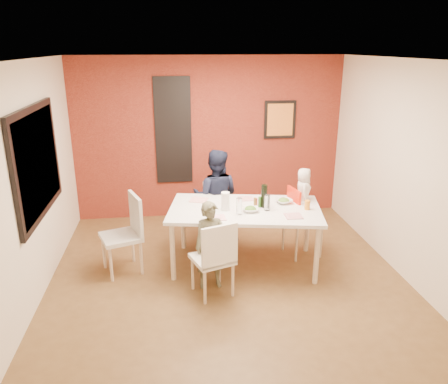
{
  "coord_description": "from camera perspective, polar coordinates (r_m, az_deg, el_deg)",
  "views": [
    {
      "loc": [
        -0.68,
        -4.98,
        2.85
      ],
      "look_at": [
        0.0,
        0.3,
        1.05
      ],
      "focal_mm": 35.0,
      "sensor_mm": 36.0,
      "label": 1
    }
  ],
  "objects": [
    {
      "name": "picture_window_pane",
      "position": [
        5.56,
        -23.08,
        3.63
      ],
      "size": [
        0.02,
        1.55,
        1.15
      ],
      "primitive_type": "cube",
      "color": "black",
      "rests_on": "wall_left"
    },
    {
      "name": "toddler",
      "position": [
        6.08,
        10.31,
        -0.03
      ],
      "size": [
        0.28,
        0.37,
        0.68
      ],
      "primitive_type": "imported",
      "rotation": [
        0.0,
        0.0,
        1.36
      ],
      "color": "beige",
      "rests_on": "high_chair"
    },
    {
      "name": "plate_near_left",
      "position": [
        5.39,
        -0.83,
        -3.39
      ],
      "size": [
        0.21,
        0.21,
        0.01
      ],
      "primitive_type": "cube",
      "rotation": [
        0.0,
        0.0,
        0.08
      ],
      "color": "white",
      "rests_on": "dining_table"
    },
    {
      "name": "plate_far_mid",
      "position": [
        6.06,
        2.91,
        -0.86
      ],
      "size": [
        0.21,
        0.21,
        0.01
      ],
      "primitive_type": "cube",
      "rotation": [
        0.0,
        0.0,
        0.04
      ],
      "color": "white",
      "rests_on": "dining_table"
    },
    {
      "name": "picture_window_frame",
      "position": [
        5.56,
        -23.23,
        3.62
      ],
      "size": [
        0.05,
        1.7,
        1.3
      ],
      "primitive_type": "cube",
      "color": "black",
      "rests_on": "wall_left"
    },
    {
      "name": "salad_bowl_a",
      "position": [
        5.61,
        3.49,
        -2.3
      ],
      "size": [
        0.21,
        0.21,
        0.05
      ],
      "primitive_type": "imported",
      "rotation": [
        0.0,
        0.0,
        -0.0
      ],
      "color": "white",
      "rests_on": "dining_table"
    },
    {
      "name": "brick_accent_wall",
      "position": [
        7.4,
        -1.92,
        6.97
      ],
      "size": [
        4.5,
        0.02,
        2.7
      ],
      "primitive_type": "cube",
      "color": "maroon",
      "rests_on": "ground"
    },
    {
      "name": "art_print_canvas",
      "position": [
        7.52,
        7.35,
        9.34
      ],
      "size": [
        0.44,
        0.01,
        0.54
      ],
      "primitive_type": "cube",
      "color": "orange",
      "rests_on": "wall_back"
    },
    {
      "name": "high_chair",
      "position": [
        6.18,
        9.93,
        -2.97
      ],
      "size": [
        0.5,
        0.5,
        1.0
      ],
      "rotation": [
        0.0,
        0.0,
        1.79
      ],
      "color": "red",
      "rests_on": "ground"
    },
    {
      "name": "condiment_brown",
      "position": [
        5.7,
        4.07,
        -1.45
      ],
      "size": [
        0.04,
        0.04,
        0.15
      ],
      "primitive_type": "cylinder",
      "color": "brown",
      "rests_on": "dining_table"
    },
    {
      "name": "wine_glass_b",
      "position": [
        5.64,
        5.66,
        -1.4
      ],
      "size": [
        0.07,
        0.07,
        0.21
      ],
      "primitive_type": "cylinder",
      "color": "white",
      "rests_on": "dining_table"
    },
    {
      "name": "paper_towel_roll",
      "position": [
        5.61,
        0.18,
        -1.22
      ],
      "size": [
        0.11,
        0.11,
        0.24
      ],
      "primitive_type": "cylinder",
      "color": "white",
      "rests_on": "dining_table"
    },
    {
      "name": "wall_left",
      "position": [
        5.44,
        -23.8,
        1.02
      ],
      "size": [
        0.02,
        4.5,
        2.7
      ],
      "primitive_type": "cube",
      "color": "beige",
      "rests_on": "ground"
    },
    {
      "name": "condiment_red",
      "position": [
        5.73,
        4.2,
        -1.44
      ],
      "size": [
        0.03,
        0.03,
        0.13
      ],
      "primitive_type": "cylinder",
      "color": "red",
      "rests_on": "dining_table"
    },
    {
      "name": "child_near",
      "position": [
        5.31,
        -1.74,
        -6.98
      ],
      "size": [
        0.44,
        0.32,
        1.1
      ],
      "primitive_type": "imported",
      "rotation": [
        0.0,
        0.0,
        0.15
      ],
      "color": "brown",
      "rests_on": "ground"
    },
    {
      "name": "art_print_frame",
      "position": [
        7.53,
        7.32,
        9.36
      ],
      "size": [
        0.54,
        0.03,
        0.64
      ],
      "primitive_type": "cube",
      "color": "black",
      "rests_on": "wall_back"
    },
    {
      "name": "wall_back",
      "position": [
        7.42,
        -1.94,
        7.0
      ],
      "size": [
        4.5,
        0.02,
        2.7
      ],
      "primitive_type": "cube",
      "color": "beige",
      "rests_on": "ground"
    },
    {
      "name": "dining_table",
      "position": [
        5.75,
        2.74,
        -2.79
      ],
      "size": [
        2.13,
        1.43,
        0.82
      ],
      "rotation": [
        0.0,
        0.0,
        -0.18
      ],
      "color": "white",
      "rests_on": "ground"
    },
    {
      "name": "wall_front",
      "position": [
        3.19,
        5.94,
        -9.5
      ],
      "size": [
        4.5,
        0.02,
        2.7
      ],
      "primitive_type": "cube",
      "color": "beige",
      "rests_on": "ground"
    },
    {
      "name": "salad_bowl_b",
      "position": [
        5.95,
        7.81,
        -1.19
      ],
      "size": [
        0.27,
        0.27,
        0.05
      ],
      "primitive_type": "imported",
      "rotation": [
        0.0,
        0.0,
        0.26
      ],
      "color": "silver",
      "rests_on": "dining_table"
    },
    {
      "name": "child_far",
      "position": [
        6.45,
        -1.08,
        -0.65
      ],
      "size": [
        0.81,
        0.7,
        1.43
      ],
      "primitive_type": "imported",
      "rotation": [
        0.0,
        0.0,
        2.89
      ],
      "color": "black",
      "rests_on": "ground"
    },
    {
      "name": "chair_far",
      "position": [
        6.75,
        -1.17,
        -1.96
      ],
      "size": [
        0.45,
        0.45,
        0.84
      ],
      "rotation": [
        0.0,
        0.0,
        -0.18
      ],
      "color": "silver",
      "rests_on": "ground"
    },
    {
      "name": "ceiling",
      "position": [
        5.03,
        0.46,
        16.96
      ],
      "size": [
        4.5,
        4.5,
        0.02
      ],
      "primitive_type": "cube",
      "color": "white",
      "rests_on": "wall_back"
    },
    {
      "name": "condiment_green",
      "position": [
        5.75,
        4.66,
        -1.29
      ],
      "size": [
        0.04,
        0.04,
        0.14
      ],
      "primitive_type": "cylinder",
      "color": "#3A7B29",
      "rests_on": "dining_table"
    },
    {
      "name": "glassblock_strip",
      "position": [
        7.32,
        -6.65,
        7.93
      ],
      "size": [
        0.55,
        0.03,
        1.7
      ],
      "primitive_type": "cube",
      "color": "#B5BEC5",
      "rests_on": "wall_back"
    },
    {
      "name": "chair_near",
      "position": [
        5.11,
        -1.14,
        -8.32
      ],
      "size": [
        0.56,
        0.56,
        0.95
      ],
      "rotation": [
        0.0,
        0.0,
        3.48
      ],
      "color": "white",
      "rests_on": "ground"
    },
    {
      "name": "plate_near_right",
      "position": [
        5.51,
        9.07,
        -3.11
      ],
      "size": [
        0.21,
        0.21,
        0.01
      ],
      "primitive_type": "cube",
      "rotation": [
        0.0,
        0.0,
        -0.03
      ],
      "color": "white",
      "rests_on": "dining_table"
    },
    {
      "name": "sippy_cup",
      "position": [
        5.76,
        10.82,
        -1.67
      ],
      "size": [
        0.07,
        0.07,
        0.12
      ],
      "primitive_type": "cylinder",
      "color": "orange",
      "rests_on": "dining_table"
    },
    {
      "name": "wall_right",
      "position": [
        5.97,
        22.37,
        2.7
      ],
      "size": [
        0.02,
        4.5,
        2.7
      ],
      "primitive_type": "cube",
      "color": "beige",
      "rests_on": "ground"
    },
    {
      "name": "glassblock_surround",
      "position": [
        7.32,
        -6.65,
        7.92
      ],
      "size": [
        0.6,
        0.03,
        1.76
      ],
      "primitive_type": "cube",
      "color": "black",
      "rests_on": "wall_back"
    },
    {
      "name": "wine_glass_a",
      "position": [
        5.49,
        2.0,
        -1.86
      ],
      "size": [
        0.07,
        0.07,
        0.21
      ],
      "primitive_type": "cylinder",
      "color": "white",
      "rests_on": "dining_table"
    },
    {
      "name": "wine_bottle",
      "position": [
        5.73,
        5.26,
        -0.54
      ],
      "size": [
        0.08,
        0.08,
        0.31
      ],
      "primitive_type": "cylinder",
      "color": "black",
      "rests_on": "dining_table"
    },
    {
      "name": "plate_far_left",
      "position": [
        6.01,
        -3.35,
        -1.03
      ],
      "size": [
        0.29,
        0.29,
        0.01
      ],
      "primitive_type": "cube",
      "rotation": [
        0.0,
        0.0,
        -0.35
      ],
      "color": "white",
      "rests_on": "dining_table"
    },
    {
      "name": "ground",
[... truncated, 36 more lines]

